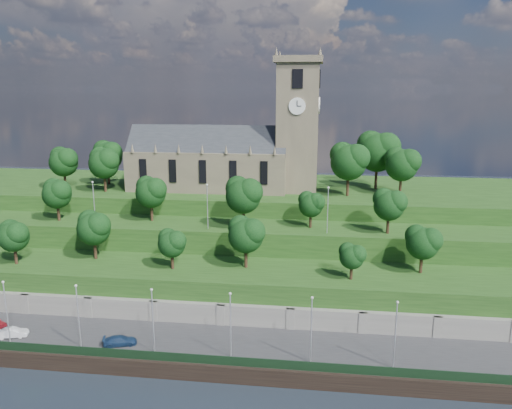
# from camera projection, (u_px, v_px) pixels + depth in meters

# --- Properties ---
(ground) EXTENTS (320.00, 320.00, 0.00)m
(ground) POSITION_uv_depth(u_px,v_px,m) (164.00, 378.00, 62.06)
(ground) COLOR black
(ground) RESTS_ON ground
(promenade) EXTENTS (160.00, 12.00, 2.00)m
(promenade) POSITION_uv_depth(u_px,v_px,m) (177.00, 347.00, 67.64)
(promenade) COLOR #2D2D30
(promenade) RESTS_ON ground
(quay_wall) EXTENTS (160.00, 0.50, 2.20)m
(quay_wall) POSITION_uv_depth(u_px,v_px,m) (164.00, 370.00, 61.77)
(quay_wall) COLOR black
(quay_wall) RESTS_ON ground
(fence) EXTENTS (160.00, 0.10, 1.20)m
(fence) POSITION_uv_depth(u_px,v_px,m) (165.00, 357.00, 62.06)
(fence) COLOR black
(fence) RESTS_ON promenade
(retaining_wall) EXTENTS (160.00, 2.10, 5.00)m
(retaining_wall) POSITION_uv_depth(u_px,v_px,m) (188.00, 317.00, 73.07)
(retaining_wall) COLOR slate
(retaining_wall) RESTS_ON ground
(embankment_lower) EXTENTS (160.00, 12.00, 8.00)m
(embankment_lower) POSITION_uv_depth(u_px,v_px,m) (198.00, 291.00, 78.56)
(embankment_lower) COLOR #1E4216
(embankment_lower) RESTS_ON ground
(embankment_upper) EXTENTS (160.00, 10.00, 12.00)m
(embankment_upper) POSITION_uv_depth(u_px,v_px,m) (212.00, 257.00, 88.74)
(embankment_upper) COLOR #1E4216
(embankment_upper) RESTS_ON ground
(hilltop) EXTENTS (160.00, 32.00, 15.00)m
(hilltop) POSITION_uv_depth(u_px,v_px,m) (232.00, 219.00, 108.71)
(hilltop) COLOR #1E4216
(hilltop) RESTS_ON ground
(church) EXTENTS (38.60, 12.35, 27.60)m
(church) POSITION_uv_depth(u_px,v_px,m) (232.00, 153.00, 101.35)
(church) COLOR brown
(church) RESTS_ON hilltop
(trees_lower) EXTENTS (68.35, 9.07, 8.15)m
(trees_lower) POSITION_uv_depth(u_px,v_px,m) (200.00, 236.00, 76.94)
(trees_lower) COLOR black
(trees_lower) RESTS_ON embankment_lower
(trees_upper) EXTENTS (63.22, 8.69, 8.92)m
(trees_upper) POSITION_uv_depth(u_px,v_px,m) (216.00, 195.00, 85.15)
(trees_upper) COLOR black
(trees_upper) RESTS_ON embankment_upper
(trees_hilltop) EXTENTS (74.42, 16.96, 11.88)m
(trees_hilltop) POSITION_uv_depth(u_px,v_px,m) (265.00, 157.00, 99.94)
(trees_hilltop) COLOR black
(trees_hilltop) RESTS_ON hilltop
(lamp_posts_promenade) EXTENTS (60.36, 0.36, 8.80)m
(lamp_posts_promenade) POSITION_uv_depth(u_px,v_px,m) (153.00, 316.00, 63.14)
(lamp_posts_promenade) COLOR #B2B2B7
(lamp_posts_promenade) RESTS_ON promenade
(lamp_posts_upper) EXTENTS (40.36, 0.36, 7.78)m
(lamp_posts_upper) POSITION_uv_depth(u_px,v_px,m) (207.00, 203.00, 83.48)
(lamp_posts_upper) COLOR #B2B2B7
(lamp_posts_upper) RESTS_ON embankment_upper
(car_middle) EXTENTS (4.23, 2.46, 1.32)m
(car_middle) POSITION_uv_depth(u_px,v_px,m) (12.00, 333.00, 68.03)
(car_middle) COLOR silver
(car_middle) RESTS_ON promenade
(car_right) EXTENTS (4.68, 3.05, 1.26)m
(car_right) POSITION_uv_depth(u_px,v_px,m) (120.00, 341.00, 65.92)
(car_right) COLOR navy
(car_right) RESTS_ON promenade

